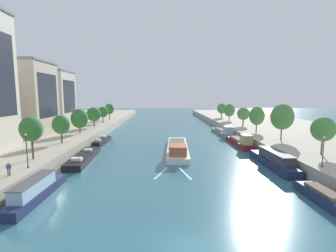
{
  "coord_description": "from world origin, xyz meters",
  "views": [
    {
      "loc": [
        -1.92,
        -17.78,
        11.86
      ],
      "look_at": [
        0.0,
        52.57,
        2.89
      ],
      "focal_mm": 26.22,
      "sensor_mm": 36.0,
      "label": 1
    }
  ],
  "objects_px": {
    "moored_boat_left_near": "(84,157)",
    "moored_boat_right_second": "(240,142)",
    "moored_boat_right_far": "(330,199)",
    "tree_right_distant": "(243,114)",
    "tree_right_past_mid": "(257,116)",
    "tree_right_second": "(229,110)",
    "tree_right_by_lamp": "(282,117)",
    "barge_midriver": "(178,148)",
    "tree_right_third": "(222,109)",
    "person_on_quay": "(9,168)",
    "tree_left_third": "(31,129)",
    "moored_boat_left_second": "(36,190)",
    "moored_boat_right_downstream": "(224,132)",
    "tree_left_end_of_row": "(103,112)",
    "lamppost_right_bank": "(323,150)",
    "tree_left_midway": "(94,114)",
    "moored_boat_right_end": "(274,160)",
    "tree_right_far": "(323,129)",
    "lamppost_left_bank": "(27,149)",
    "tree_left_second": "(79,119)",
    "tree_left_far": "(109,109)",
    "moored_boat_left_upstream": "(102,141)",
    "tree_left_nearest": "(61,125)"
  },
  "relations": [
    {
      "from": "moored_boat_left_near",
      "to": "moored_boat_right_second",
      "type": "height_order",
      "value": "moored_boat_right_second"
    },
    {
      "from": "moored_boat_right_far",
      "to": "tree_right_distant",
      "type": "relative_size",
      "value": 1.76
    },
    {
      "from": "tree_right_past_mid",
      "to": "tree_right_second",
      "type": "bearing_deg",
      "value": 88.48
    },
    {
      "from": "moored_boat_right_second",
      "to": "tree_right_by_lamp",
      "type": "height_order",
      "value": "tree_right_by_lamp"
    },
    {
      "from": "barge_midriver",
      "to": "tree_right_third",
      "type": "xyz_separation_m",
      "value": [
        22.43,
        53.89,
        5.18
      ]
    },
    {
      "from": "tree_right_by_lamp",
      "to": "person_on_quay",
      "type": "height_order",
      "value": "tree_right_by_lamp"
    },
    {
      "from": "tree_left_third",
      "to": "tree_right_second",
      "type": "bearing_deg",
      "value": 50.58
    },
    {
      "from": "moored_boat_left_second",
      "to": "tree_right_second",
      "type": "xyz_separation_m",
      "value": [
        39.97,
        64.5,
        5.0
      ]
    },
    {
      "from": "moored_boat_right_downstream",
      "to": "moored_boat_left_second",
      "type": "bearing_deg",
      "value": -126.25
    },
    {
      "from": "tree_left_end_of_row",
      "to": "lamppost_right_bank",
      "type": "bearing_deg",
      "value": -51.95
    },
    {
      "from": "moored_boat_left_second",
      "to": "tree_left_midway",
      "type": "bearing_deg",
      "value": 97.3
    },
    {
      "from": "moored_boat_right_end",
      "to": "tree_right_far",
      "type": "bearing_deg",
      "value": -5.35
    },
    {
      "from": "moored_boat_right_second",
      "to": "moored_boat_right_far",
      "type": "bearing_deg",
      "value": -90.94
    },
    {
      "from": "tree_left_midway",
      "to": "lamppost_left_bank",
      "type": "distance_m",
      "value": 41.68
    },
    {
      "from": "moored_boat_left_second",
      "to": "tree_right_second",
      "type": "relative_size",
      "value": 1.94
    },
    {
      "from": "tree_left_second",
      "to": "tree_left_far",
      "type": "bearing_deg",
      "value": 89.63
    },
    {
      "from": "moored_boat_right_downstream",
      "to": "barge_midriver",
      "type": "bearing_deg",
      "value": -124.93
    },
    {
      "from": "moored_boat_left_upstream",
      "to": "tree_left_second",
      "type": "relative_size",
      "value": 1.78
    },
    {
      "from": "moored_boat_right_far",
      "to": "moored_boat_right_second",
      "type": "xyz_separation_m",
      "value": [
        0.52,
        31.48,
        0.07
      ]
    },
    {
      "from": "barge_midriver",
      "to": "moored_boat_right_end",
      "type": "height_order",
      "value": "moored_boat_right_end"
    },
    {
      "from": "tree_left_midway",
      "to": "tree_right_third",
      "type": "height_order",
      "value": "tree_right_third"
    },
    {
      "from": "moored_boat_right_downstream",
      "to": "tree_right_third",
      "type": "height_order",
      "value": "tree_right_third"
    },
    {
      "from": "moored_boat_left_near",
      "to": "tree_left_far",
      "type": "distance_m",
      "value": 52.98
    },
    {
      "from": "moored_boat_right_far",
      "to": "person_on_quay",
      "type": "bearing_deg",
      "value": 172.49
    },
    {
      "from": "tree_left_far",
      "to": "tree_right_past_mid",
      "type": "bearing_deg",
      "value": -36.37
    },
    {
      "from": "tree_left_far",
      "to": "tree_right_by_lamp",
      "type": "bearing_deg",
      "value": -44.19
    },
    {
      "from": "moored_boat_left_upstream",
      "to": "tree_left_second",
      "type": "height_order",
      "value": "tree_left_second"
    },
    {
      "from": "tree_left_third",
      "to": "person_on_quay",
      "type": "distance_m",
      "value": 8.63
    },
    {
      "from": "tree_left_second",
      "to": "tree_right_distant",
      "type": "xyz_separation_m",
      "value": [
        46.37,
        14.64,
        -0.01
      ]
    },
    {
      "from": "moored_boat_left_near",
      "to": "tree_right_past_mid",
      "type": "xyz_separation_m",
      "value": [
        39.11,
        19.0,
        5.85
      ]
    },
    {
      "from": "moored_boat_right_end",
      "to": "tree_right_second",
      "type": "bearing_deg",
      "value": 82.26
    },
    {
      "from": "moored_boat_right_second",
      "to": "tree_left_second",
      "type": "relative_size",
      "value": 2.28
    },
    {
      "from": "barge_midriver",
      "to": "tree_right_third",
      "type": "bearing_deg",
      "value": 67.41
    },
    {
      "from": "tree_left_midway",
      "to": "tree_right_past_mid",
      "type": "xyz_separation_m",
      "value": [
        45.19,
        -10.76,
        0.36
      ]
    },
    {
      "from": "moored_boat_left_upstream",
      "to": "person_on_quay",
      "type": "relative_size",
      "value": 6.77
    },
    {
      "from": "moored_boat_right_end",
      "to": "tree_right_far",
      "type": "relative_size",
      "value": 2.34
    },
    {
      "from": "barge_midriver",
      "to": "tree_left_end_of_row",
      "type": "bearing_deg",
      "value": 124.04
    },
    {
      "from": "moored_boat_left_near",
      "to": "tree_left_midway",
      "type": "xyz_separation_m",
      "value": [
        -6.08,
        29.75,
        5.49
      ]
    },
    {
      "from": "tree_right_by_lamp",
      "to": "tree_right_third",
      "type": "xyz_separation_m",
      "value": [
        -0.04,
        52.6,
        -1.18
      ]
    },
    {
      "from": "tree_right_distant",
      "to": "lamppost_left_bank",
      "type": "relative_size",
      "value": 1.24
    },
    {
      "from": "moored_boat_left_second",
      "to": "tree_right_third",
      "type": "distance_m",
      "value": 86.88
    },
    {
      "from": "moored_boat_left_second",
      "to": "person_on_quay",
      "type": "xyz_separation_m",
      "value": [
        -4.08,
        1.86,
        2.05
      ]
    },
    {
      "from": "tree_left_nearest",
      "to": "lamppost_right_bank",
      "type": "bearing_deg",
      "value": -22.93
    },
    {
      "from": "tree_right_second",
      "to": "tree_left_end_of_row",
      "type": "bearing_deg",
      "value": -171.88
    },
    {
      "from": "tree_left_nearest",
      "to": "moored_boat_left_near",
      "type": "bearing_deg",
      "value": -41.25
    },
    {
      "from": "tree_left_midway",
      "to": "tree_right_third",
      "type": "bearing_deg",
      "value": 33.34
    },
    {
      "from": "moored_boat_right_end",
      "to": "tree_left_end_of_row",
      "type": "distance_m",
      "value": 60.51
    },
    {
      "from": "tree_left_third",
      "to": "tree_left_far",
      "type": "relative_size",
      "value": 1.03
    },
    {
      "from": "barge_midriver",
      "to": "moored_boat_left_second",
      "type": "height_order",
      "value": "barge_midriver"
    },
    {
      "from": "moored_boat_left_second",
      "to": "tree_left_end_of_row",
      "type": "height_order",
      "value": "tree_left_end_of_row"
    }
  ]
}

